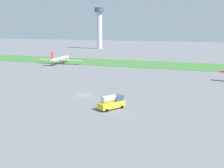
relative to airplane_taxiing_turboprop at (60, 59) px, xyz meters
name	(u,v)px	position (x,y,z in m)	size (l,w,h in m)	color
ground_plane	(84,95)	(41.13, -56.82, -2.54)	(600.00, 600.00, 0.00)	slate
grass_taxiway_strip	(147,64)	(41.13, 14.50, -2.50)	(360.00, 28.00, 0.08)	#3D7533
airplane_taxiing_turboprop	(60,59)	(0.00, 0.00, 0.00)	(23.18, 19.85, 6.94)	silver
fuel_truck_near_gate	(112,102)	(52.93, -66.75, -0.96)	(5.34, 6.83, 3.29)	yellow
control_tower	(99,24)	(-21.64, 101.75, 17.68)	(8.00, 8.00, 34.05)	silver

